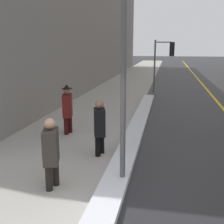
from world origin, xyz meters
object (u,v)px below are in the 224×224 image
lamp_post (123,63)px  pedestrian_in_glasses (67,107)px  pedestrian_with_shoulder_bag (100,125)px  traffic_light_near (166,55)px  pedestrian_nearside (51,150)px

lamp_post → pedestrian_in_glasses: bearing=127.4°
pedestrian_with_shoulder_bag → pedestrian_in_glasses: pedestrian_in_glasses is taller
traffic_light_near → pedestrian_in_glasses: traffic_light_near is taller
pedestrian_nearside → pedestrian_in_glasses: 3.91m
pedestrian_nearside → lamp_post: bearing=94.5°
pedestrian_in_glasses → lamp_post: bearing=21.0°
pedestrian_nearside → pedestrian_with_shoulder_bag: (0.55, 2.08, 0.00)m
pedestrian_with_shoulder_bag → lamp_post: bearing=14.2°
traffic_light_near → pedestrian_in_glasses: 10.81m
lamp_post → traffic_light_near: lamp_post is taller
pedestrian_in_glasses → pedestrian_nearside: bearing=-1.5°
pedestrian_with_shoulder_bag → pedestrian_in_glasses: bearing=-153.9°
traffic_light_near → pedestrian_nearside: (-2.15, -14.01, -1.58)m
traffic_light_near → pedestrian_with_shoulder_bag: 12.14m
pedestrian_with_shoulder_bag → traffic_light_near: bearing=156.0°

